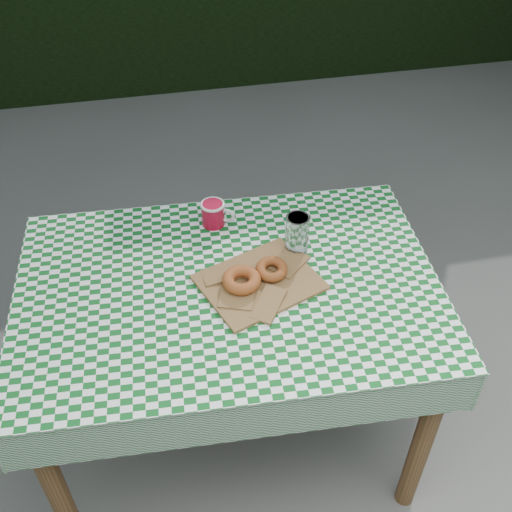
{
  "coord_description": "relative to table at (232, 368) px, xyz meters",
  "views": [
    {
      "loc": [
        -0.1,
        -1.04,
        1.98
      ],
      "look_at": [
        0.16,
        0.26,
        0.79
      ],
      "focal_mm": 42.98,
      "sensor_mm": 36.0,
      "label": 1
    }
  ],
  "objects": [
    {
      "name": "table",
      "position": [
        0.0,
        0.0,
        0.0
      ],
      "size": [
        1.22,
        0.85,
        0.75
      ],
      "primitive_type": "cube",
      "rotation": [
        0.0,
        0.0,
        -0.05
      ],
      "color": "brown",
      "rests_on": "ground"
    },
    {
      "name": "drinking_glass",
      "position": [
        0.23,
        0.11,
        0.44
      ],
      "size": [
        0.07,
        0.07,
        0.13
      ],
      "primitive_type": "cylinder",
      "rotation": [
        0.0,
        0.0,
        -0.06
      ],
      "color": "silver",
      "rests_on": "tablecloth"
    },
    {
      "name": "bagel_back",
      "position": [
        0.13,
        0.01,
        0.41
      ],
      "size": [
        0.11,
        0.11,
        0.03
      ],
      "primitive_type": "torus",
      "rotation": [
        0.0,
        0.0,
        -0.21
      ],
      "color": "brown",
      "rests_on": "paper_bag"
    },
    {
      "name": "bagel_front",
      "position": [
        0.03,
        -0.02,
        0.41
      ],
      "size": [
        0.13,
        0.13,
        0.03
      ],
      "primitive_type": "torus",
      "rotation": [
        0.0,
        0.0,
        0.27
      ],
      "color": "#9E4B20",
      "rests_on": "paper_bag"
    },
    {
      "name": "ground",
      "position": [
        -0.07,
        -0.18,
        -0.38
      ],
      "size": [
        60.0,
        60.0,
        0.0
      ],
      "primitive_type": "plane",
      "color": "#51514C",
      "rests_on": "ground"
    },
    {
      "name": "coffee_mug",
      "position": [
        0.0,
        0.28,
        0.42
      ],
      "size": [
        0.19,
        0.19,
        0.08
      ],
      "primitive_type": null,
      "rotation": [
        0.0,
        0.0,
        -0.4
      ],
      "color": "#A30A25",
      "rests_on": "tablecloth"
    },
    {
      "name": "tablecloth",
      "position": [
        -0.0,
        0.0,
        0.38
      ],
      "size": [
        1.24,
        0.87,
        0.01
      ],
      "primitive_type": "cube",
      "rotation": [
        0.0,
        0.0,
        -0.05
      ],
      "color": "#0C511B",
      "rests_on": "table"
    },
    {
      "name": "paper_bag",
      "position": [
        0.09,
        -0.01,
        0.39
      ],
      "size": [
        0.38,
        0.35,
        0.02
      ],
      "primitive_type": "cube",
      "rotation": [
        0.0,
        0.0,
        0.36
      ],
      "color": "olive",
      "rests_on": "tablecloth"
    }
  ]
}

